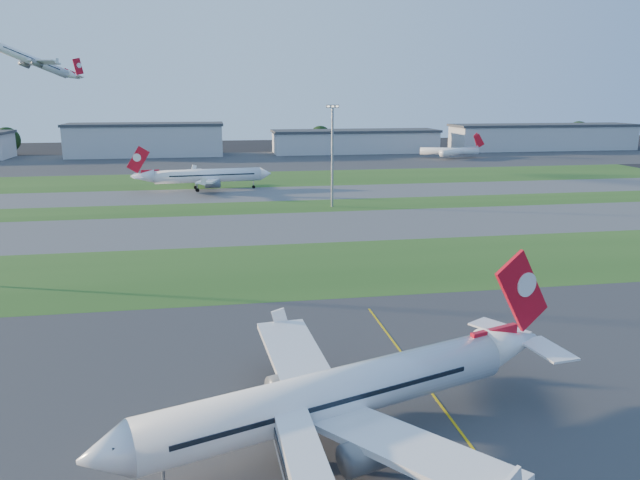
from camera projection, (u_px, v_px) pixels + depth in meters
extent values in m
plane|color=black|center=(398.00, 426.00, 54.70)|extent=(700.00, 700.00, 0.00)
cube|color=#333335|center=(398.00, 426.00, 54.70)|extent=(300.00, 70.00, 0.01)
cube|color=#26501A|center=(308.00, 268.00, 104.57)|extent=(300.00, 34.00, 0.01)
cube|color=#515154|center=(285.00, 227.00, 136.22)|extent=(300.00, 32.00, 0.01)
cube|color=#26501A|center=(273.00, 207.00, 160.20)|extent=(300.00, 18.00, 0.01)
cube|color=#515154|center=(266.00, 194.00, 181.30)|extent=(300.00, 26.00, 0.01)
cube|color=#26501A|center=(257.00, 179.00, 212.95)|extent=(300.00, 40.00, 0.01)
cube|color=#333335|center=(247.00, 161.00, 270.50)|extent=(400.00, 80.00, 0.01)
cube|color=gold|center=(452.00, 421.00, 55.54)|extent=(0.25, 60.00, 0.02)
cube|color=white|center=(294.00, 408.00, 49.71)|extent=(3.40, 3.00, 3.00)
cylinder|color=gray|center=(298.00, 448.00, 48.44)|extent=(0.70, 0.70, 3.20)
cube|color=black|center=(298.00, 462.00, 48.72)|extent=(2.20, 1.20, 0.70)
cylinder|color=white|center=(334.00, 394.00, 50.74)|extent=(32.24, 14.67, 4.14)
cube|color=red|center=(522.00, 291.00, 59.26)|extent=(6.80, 2.69, 8.25)
cube|color=white|center=(410.00, 449.00, 43.96)|extent=(13.06, 16.36, 1.68)
cube|color=white|center=(297.00, 359.00, 58.80)|extent=(6.37, 16.72, 1.68)
cylinder|color=slate|center=(371.00, 453.00, 45.50)|extent=(5.15, 3.87, 2.51)
cylinder|color=slate|center=(293.00, 385.00, 56.26)|extent=(5.15, 3.87, 2.51)
cylinder|color=white|center=(208.00, 176.00, 187.52)|extent=(31.83, 7.29, 4.00)
cube|color=red|center=(138.00, 160.00, 180.96)|extent=(6.83, 1.08, 7.97)
cube|color=white|center=(202.00, 174.00, 195.25)|extent=(9.86, 16.46, 1.63)
cube|color=white|center=(208.00, 181.00, 179.48)|extent=(6.88, 16.29, 1.63)
cylinder|color=slate|center=(208.00, 179.00, 193.76)|extent=(4.65, 2.87, 2.42)
cylinder|color=slate|center=(213.00, 184.00, 182.33)|extent=(4.65, 2.87, 2.42)
cylinder|color=white|center=(33.00, 61.00, 234.00)|extent=(23.47, 19.76, 3.46)
cube|color=red|center=(75.00, 50.00, 245.55)|extent=(4.81, 3.94, 6.89)
cube|color=white|center=(44.00, 61.00, 230.08)|extent=(13.33, 11.53, 1.41)
cube|color=white|center=(27.00, 63.00, 239.46)|extent=(9.42, 14.11, 1.41)
cylinder|color=slate|center=(38.00, 64.00, 230.60)|extent=(4.29, 4.02, 2.09)
cylinder|color=slate|center=(26.00, 65.00, 237.40)|extent=(4.29, 4.02, 2.09)
cylinder|color=white|center=(459.00, 151.00, 279.71)|extent=(23.72, 16.54, 3.20)
cube|color=red|center=(477.00, 139.00, 287.08)|extent=(4.54, 3.01, 6.16)
cylinder|color=white|center=(449.00, 151.00, 281.04)|extent=(26.04, 9.08, 3.20)
cube|color=red|center=(479.00, 141.00, 279.19)|extent=(5.11, 1.48, 6.16)
cylinder|color=gray|center=(332.00, 158.00, 157.92)|extent=(0.60, 0.60, 25.00)
cube|color=gray|center=(333.00, 106.00, 154.97)|extent=(3.20, 0.50, 0.80)
cube|color=#FFF2CC|center=(333.00, 106.00, 154.97)|extent=(2.80, 0.70, 0.35)
cube|color=#ACAEB4|center=(146.00, 141.00, 290.17)|extent=(70.00, 22.00, 14.00)
cube|color=#383A3F|center=(145.00, 124.00, 288.43)|extent=(71.40, 23.00, 1.20)
cube|color=#ACAEB4|center=(355.00, 142.00, 307.29)|extent=(80.00, 22.00, 10.00)
cube|color=#383A3F|center=(355.00, 131.00, 306.01)|extent=(81.60, 23.00, 1.20)
cube|color=#ACAEB4|center=(543.00, 138.00, 323.73)|extent=(95.00, 22.00, 12.00)
cube|color=#383A3F|center=(544.00, 125.00, 322.22)|extent=(96.90, 23.00, 1.20)
cylinder|color=black|center=(8.00, 151.00, 294.82)|extent=(1.00, 1.00, 4.40)
sphere|color=black|center=(7.00, 140.00, 293.69)|extent=(12.10, 12.10, 12.10)
cylinder|color=black|center=(201.00, 149.00, 306.07)|extent=(1.00, 1.00, 3.60)
sphere|color=black|center=(201.00, 141.00, 305.15)|extent=(9.90, 9.90, 9.90)
cylinder|color=black|center=(320.00, 147.00, 318.88)|extent=(1.00, 1.00, 4.20)
sphere|color=black|center=(320.00, 137.00, 317.80)|extent=(11.55, 11.55, 11.55)
cylinder|color=black|center=(461.00, 145.00, 329.51)|extent=(1.00, 1.00, 3.80)
sphere|color=black|center=(461.00, 137.00, 328.53)|extent=(10.45, 10.45, 10.45)
cylinder|color=black|center=(577.00, 142.00, 344.92)|extent=(1.00, 1.00, 4.60)
sphere|color=black|center=(578.00, 133.00, 343.74)|extent=(12.65, 12.65, 12.65)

